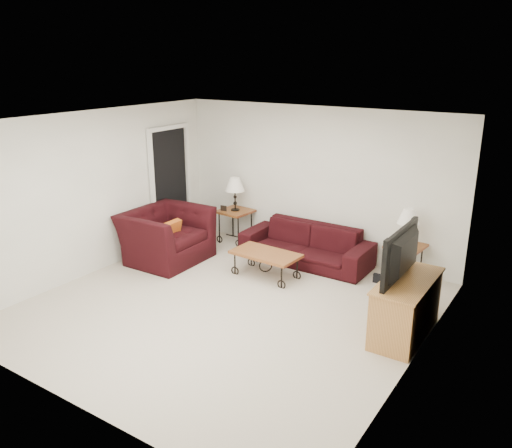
{
  "coord_description": "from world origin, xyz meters",
  "views": [
    {
      "loc": [
        3.81,
        -5.11,
        3.24
      ],
      "look_at": [
        0.0,
        0.7,
        1.0
      ],
      "focal_mm": 36.46,
      "sensor_mm": 36.0,
      "label": 1
    }
  ],
  "objects_px": {
    "lamp_left": "(235,194)",
    "sofa": "(306,244)",
    "armchair": "(166,236)",
    "television": "(409,255)",
    "coffee_table": "(266,264)",
    "backpack": "(383,274)",
    "lamp_right": "(408,227)",
    "side_table_right": "(404,263)",
    "tv_stand": "(406,308)",
    "side_table_left": "(235,226)"
  },
  "relations": [
    {
      "from": "lamp_right",
      "to": "side_table_left",
      "type": "bearing_deg",
      "value": 180.0
    },
    {
      "from": "lamp_left",
      "to": "television",
      "type": "relative_size",
      "value": 0.55
    },
    {
      "from": "sofa",
      "to": "armchair",
      "type": "xyz_separation_m",
      "value": [
        -1.99,
        -1.17,
        0.11
      ]
    },
    {
      "from": "side_table_right",
      "to": "armchair",
      "type": "xyz_separation_m",
      "value": [
        -3.57,
        -1.35,
        0.14
      ]
    },
    {
      "from": "side_table_right",
      "to": "coffee_table",
      "type": "xyz_separation_m",
      "value": [
        -1.82,
        -1.03,
        -0.09
      ]
    },
    {
      "from": "backpack",
      "to": "television",
      "type": "bearing_deg",
      "value": -62.86
    },
    {
      "from": "side_table_left",
      "to": "armchair",
      "type": "relative_size",
      "value": 0.46
    },
    {
      "from": "sofa",
      "to": "backpack",
      "type": "distance_m",
      "value": 1.44
    },
    {
      "from": "side_table_left",
      "to": "sofa",
      "type": "bearing_deg",
      "value": -6.63
    },
    {
      "from": "lamp_left",
      "to": "sofa",
      "type": "bearing_deg",
      "value": -6.63
    },
    {
      "from": "armchair",
      "to": "tv_stand",
      "type": "bearing_deg",
      "value": -94.67
    },
    {
      "from": "sofa",
      "to": "backpack",
      "type": "relative_size",
      "value": 5.09
    },
    {
      "from": "side_table_right",
      "to": "tv_stand",
      "type": "height_order",
      "value": "tv_stand"
    },
    {
      "from": "side_table_right",
      "to": "lamp_right",
      "type": "bearing_deg",
      "value": 0.0
    },
    {
      "from": "sofa",
      "to": "armchair",
      "type": "relative_size",
      "value": 1.63
    },
    {
      "from": "armchair",
      "to": "backpack",
      "type": "relative_size",
      "value": 3.12
    },
    {
      "from": "lamp_right",
      "to": "television",
      "type": "height_order",
      "value": "television"
    },
    {
      "from": "armchair",
      "to": "backpack",
      "type": "xyz_separation_m",
      "value": [
        3.4,
        0.92,
        -0.22
      ]
    },
    {
      "from": "side_table_left",
      "to": "tv_stand",
      "type": "bearing_deg",
      "value": -23.68
    },
    {
      "from": "side_table_right",
      "to": "tv_stand",
      "type": "distance_m",
      "value": 1.69
    },
    {
      "from": "tv_stand",
      "to": "backpack",
      "type": "relative_size",
      "value": 2.89
    },
    {
      "from": "side_table_right",
      "to": "backpack",
      "type": "xyz_separation_m",
      "value": [
        -0.17,
        -0.43,
        -0.07
      ]
    },
    {
      "from": "coffee_table",
      "to": "backpack",
      "type": "bearing_deg",
      "value": 20.0
    },
    {
      "from": "sofa",
      "to": "armchair",
      "type": "bearing_deg",
      "value": -149.6
    },
    {
      "from": "sofa",
      "to": "lamp_left",
      "type": "xyz_separation_m",
      "value": [
        -1.55,
        0.18,
        0.59
      ]
    },
    {
      "from": "armchair",
      "to": "television",
      "type": "bearing_deg",
      "value": -94.69
    },
    {
      "from": "tv_stand",
      "to": "lamp_right",
      "type": "bearing_deg",
      "value": 108.42
    },
    {
      "from": "side_table_right",
      "to": "lamp_right",
      "type": "xyz_separation_m",
      "value": [
        0.0,
        0.0,
        0.57
      ]
    },
    {
      "from": "side_table_right",
      "to": "tv_stand",
      "type": "relative_size",
      "value": 0.47
    },
    {
      "from": "lamp_right",
      "to": "armchair",
      "type": "distance_m",
      "value": 3.84
    },
    {
      "from": "lamp_right",
      "to": "backpack",
      "type": "distance_m",
      "value": 0.79
    },
    {
      "from": "coffee_table",
      "to": "television",
      "type": "relative_size",
      "value": 0.96
    },
    {
      "from": "armchair",
      "to": "television",
      "type": "height_order",
      "value": "television"
    },
    {
      "from": "television",
      "to": "tv_stand",
      "type": "bearing_deg",
      "value": 90.0
    },
    {
      "from": "television",
      "to": "lamp_right",
      "type": "bearing_deg",
      "value": -162.22
    },
    {
      "from": "lamp_right",
      "to": "coffee_table",
      "type": "distance_m",
      "value": 2.2
    },
    {
      "from": "television",
      "to": "backpack",
      "type": "bearing_deg",
      "value": -150.01
    },
    {
      "from": "backpack",
      "to": "side_table_right",
      "type": "bearing_deg",
      "value": 66.0
    },
    {
      "from": "side_table_right",
      "to": "coffee_table",
      "type": "height_order",
      "value": "side_table_right"
    },
    {
      "from": "side_table_left",
      "to": "tv_stand",
      "type": "relative_size",
      "value": 0.5
    },
    {
      "from": "tv_stand",
      "to": "backpack",
      "type": "height_order",
      "value": "tv_stand"
    },
    {
      "from": "television",
      "to": "backpack",
      "type": "height_order",
      "value": "television"
    },
    {
      "from": "side_table_left",
      "to": "coffee_table",
      "type": "bearing_deg",
      "value": -38.36
    },
    {
      "from": "side_table_left",
      "to": "backpack",
      "type": "bearing_deg",
      "value": -8.21
    },
    {
      "from": "armchair",
      "to": "backpack",
      "type": "height_order",
      "value": "armchair"
    },
    {
      "from": "side_table_left",
      "to": "side_table_right",
      "type": "xyz_separation_m",
      "value": [
        3.13,
        -0.0,
        -0.02
      ]
    },
    {
      "from": "side_table_left",
      "to": "lamp_right",
      "type": "relative_size",
      "value": 1.07
    },
    {
      "from": "lamp_right",
      "to": "armchair",
      "type": "relative_size",
      "value": 0.43
    },
    {
      "from": "armchair",
      "to": "tv_stand",
      "type": "distance_m",
      "value": 4.11
    },
    {
      "from": "armchair",
      "to": "sofa",
      "type": "bearing_deg",
      "value": -60.67
    }
  ]
}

